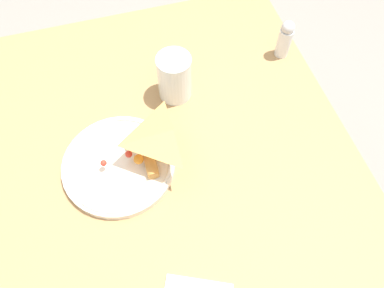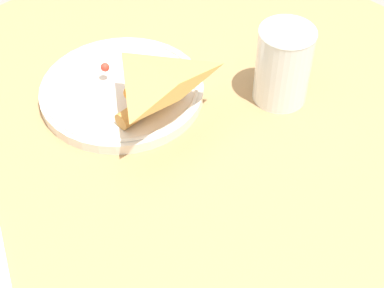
{
  "view_description": "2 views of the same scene",
  "coord_description": "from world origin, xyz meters",
  "px_view_note": "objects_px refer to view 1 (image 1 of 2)",
  "views": [
    {
      "loc": [
        0.32,
        -0.04,
        1.41
      ],
      "look_at": [
        -0.06,
        0.07,
        0.73
      ],
      "focal_mm": 35.0,
      "sensor_mm": 36.0,
      "label": 1
    },
    {
      "loc": [
        0.32,
        0.43,
        1.28
      ],
      "look_at": [
        -0.03,
        0.09,
        0.76
      ],
      "focal_mm": 55.0,
      "sensor_mm": 36.0,
      "label": 2
    }
  ],
  "objects_px": {
    "dining_table": "(170,201)",
    "salt_shaker": "(285,39)",
    "milk_glass": "(174,77)",
    "plate_pizza": "(121,163)"
  },
  "relations": [
    {
      "from": "dining_table",
      "to": "salt_shaker",
      "type": "distance_m",
      "value": 0.48
    },
    {
      "from": "dining_table",
      "to": "plate_pizza",
      "type": "bearing_deg",
      "value": -127.59
    },
    {
      "from": "plate_pizza",
      "to": "milk_glass",
      "type": "relative_size",
      "value": 2.05
    },
    {
      "from": "plate_pizza",
      "to": "salt_shaker",
      "type": "height_order",
      "value": "salt_shaker"
    },
    {
      "from": "plate_pizza",
      "to": "salt_shaker",
      "type": "distance_m",
      "value": 0.49
    },
    {
      "from": "plate_pizza",
      "to": "milk_glass",
      "type": "bearing_deg",
      "value": 134.44
    },
    {
      "from": "salt_shaker",
      "to": "milk_glass",
      "type": "bearing_deg",
      "value": -80.97
    },
    {
      "from": "milk_glass",
      "to": "salt_shaker",
      "type": "bearing_deg",
      "value": 99.03
    },
    {
      "from": "dining_table",
      "to": "milk_glass",
      "type": "xyz_separation_m",
      "value": [
        -0.22,
        0.07,
        0.16
      ]
    },
    {
      "from": "dining_table",
      "to": "plate_pizza",
      "type": "xyz_separation_m",
      "value": [
        -0.07,
        -0.08,
        0.11
      ]
    }
  ]
}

